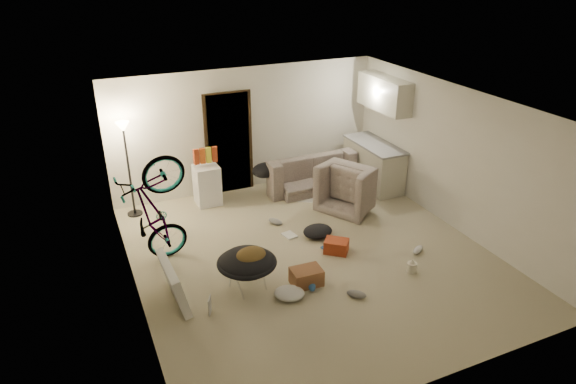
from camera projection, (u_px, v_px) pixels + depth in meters
name	position (u px, v px, depth m)	size (l,w,h in m)	color
floor	(311.00, 256.00, 8.38)	(5.50, 6.00, 0.02)	#B5AB8B
ceiling	(315.00, 105.00, 7.30)	(5.50, 6.00, 0.02)	white
wall_back	(246.00, 129.00, 10.33)	(5.50, 0.02, 2.50)	silver
wall_front	(442.00, 294.00, 5.35)	(5.50, 0.02, 2.50)	silver
wall_left	(128.00, 220.00, 6.82)	(0.02, 6.00, 2.50)	silver
wall_right	(456.00, 159.00, 8.86)	(0.02, 6.00, 2.50)	silver
doorway	(228.00, 143.00, 10.25)	(0.85, 0.10, 2.04)	black
door_trim	(229.00, 144.00, 10.22)	(0.97, 0.04, 2.10)	black
floor_lamp	(126.00, 149.00, 9.12)	(0.28, 0.28, 1.81)	black
kitchen_counter	(373.00, 165.00, 10.73)	(0.60, 1.50, 0.88)	beige
counter_top	(375.00, 144.00, 10.54)	(0.64, 1.54, 0.04)	gray
kitchen_uppers	(384.00, 93.00, 10.14)	(0.38, 1.40, 0.65)	beige
sofa	(308.00, 175.00, 10.69)	(1.91, 0.75, 0.56)	#373F37
armchair	(354.00, 189.00, 9.89)	(1.03, 0.90, 0.67)	#373F37
bicycle	(157.00, 236.00, 7.95)	(0.66, 1.88, 0.99)	black
book_asset	(209.00, 316.00, 6.96)	(0.18, 0.25, 0.02)	#9A3317
mini_fridge	(207.00, 185.00, 9.94)	(0.46, 0.46, 0.78)	white
snack_box_0	(196.00, 157.00, 9.62)	(0.10, 0.07, 0.30)	#9A3317
snack_box_1	(202.00, 156.00, 9.67)	(0.10, 0.07, 0.30)	#BF4D17
snack_box_2	(209.00, 155.00, 9.71)	(0.10, 0.07, 0.30)	yellow
snack_box_3	(215.00, 154.00, 9.76)	(0.10, 0.07, 0.30)	#9A3317
saucer_chair	(247.00, 267.00, 7.40)	(0.87, 0.87, 0.62)	silver
hoodie	(251.00, 256.00, 7.31)	(0.48, 0.40, 0.22)	brown
sofa_drape	(265.00, 170.00, 10.23)	(0.56, 0.46, 0.28)	black
tv_box	(174.00, 283.00, 7.14)	(0.11, 0.96, 0.63)	silver
drink_case_a	(306.00, 277.00, 7.60)	(0.45, 0.32, 0.26)	brown
drink_case_b	(336.00, 246.00, 8.42)	(0.38, 0.28, 0.22)	#9A3317
juicer	(412.00, 267.00, 7.90)	(0.16, 0.16, 0.23)	beige
newspaper	(302.00, 197.00, 10.33)	(0.42, 0.55, 0.01)	silver
book_blue	(331.00, 248.00, 8.53)	(0.21, 0.29, 0.03)	#2B589C
book_white	(289.00, 235.00, 8.94)	(0.20, 0.26, 0.02)	silver
shoe_1	(275.00, 222.00, 9.30)	(0.30, 0.12, 0.11)	slate
shoe_2	(312.00, 285.00, 7.53)	(0.28, 0.11, 0.10)	#2B589C
shoe_3	(357.00, 294.00, 7.33)	(0.29, 0.12, 0.11)	slate
shoe_4	(418.00, 250.00, 8.43)	(0.28, 0.12, 0.11)	white
clothes_lump_a	(318.00, 231.00, 8.92)	(0.53, 0.46, 0.17)	black
clothes_lump_c	(289.00, 293.00, 7.33)	(0.44, 0.38, 0.14)	silver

